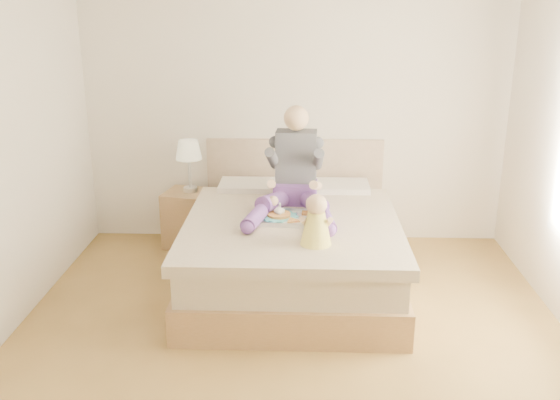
{
  "coord_description": "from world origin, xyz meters",
  "views": [
    {
      "loc": [
        0.08,
        -3.77,
        2.32
      ],
      "look_at": [
        -0.11,
        1.1,
        0.71
      ],
      "focal_mm": 40.0,
      "sensor_mm": 36.0,
      "label": 1
    }
  ],
  "objects_px": {
    "nightstand": "(190,219)",
    "adult": "(295,178)",
    "bed": "(292,245)",
    "tray": "(291,216)",
    "baby": "(316,224)"
  },
  "relations": [
    {
      "from": "bed",
      "to": "nightstand",
      "type": "relative_size",
      "value": 4.04
    },
    {
      "from": "bed",
      "to": "nightstand",
      "type": "xyz_separation_m",
      "value": [
        -1.0,
        0.74,
        -0.05
      ]
    },
    {
      "from": "nightstand",
      "to": "baby",
      "type": "bearing_deg",
      "value": -38.33
    },
    {
      "from": "baby",
      "to": "nightstand",
      "type": "bearing_deg",
      "value": 131.94
    },
    {
      "from": "bed",
      "to": "adult",
      "type": "bearing_deg",
      "value": 85.66
    },
    {
      "from": "adult",
      "to": "tray",
      "type": "relative_size",
      "value": 2.06
    },
    {
      "from": "adult",
      "to": "nightstand",
      "type": "bearing_deg",
      "value": 152.75
    },
    {
      "from": "nightstand",
      "to": "adult",
      "type": "bearing_deg",
      "value": -18.36
    },
    {
      "from": "tray",
      "to": "adult",
      "type": "bearing_deg",
      "value": 90.55
    },
    {
      "from": "tray",
      "to": "baby",
      "type": "height_order",
      "value": "baby"
    },
    {
      "from": "adult",
      "to": "baby",
      "type": "height_order",
      "value": "adult"
    },
    {
      "from": "bed",
      "to": "nightstand",
      "type": "distance_m",
      "value": 1.25
    },
    {
      "from": "nightstand",
      "to": "adult",
      "type": "relative_size",
      "value": 0.52
    },
    {
      "from": "adult",
      "to": "tray",
      "type": "xyz_separation_m",
      "value": [
        -0.02,
        -0.33,
        -0.22
      ]
    },
    {
      "from": "baby",
      "to": "tray",
      "type": "bearing_deg",
      "value": 112.88
    }
  ]
}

